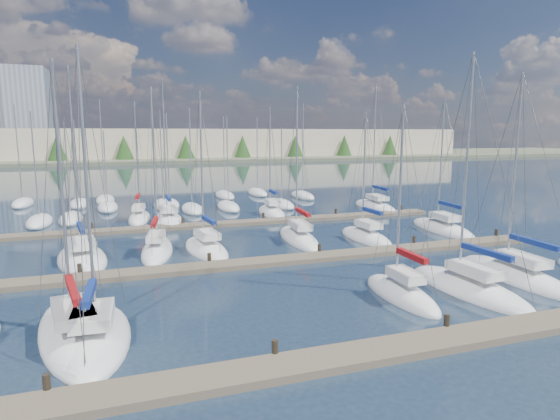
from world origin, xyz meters
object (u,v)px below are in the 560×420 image
object	(u,v)px
sailboat_j	(206,249)
sailboat_d	(401,294)
sailboat_i	(157,250)
sailboat_n	(140,218)
sailboat_r	(375,206)
sailboat_e	(468,288)
sailboat_k	(299,238)
sailboat_l	(366,237)
sailboat_o	(168,220)
sailboat_c	(95,338)
sailboat_h	(82,258)
sailboat_f	(516,276)
sailboat_b	(74,334)
sailboat_m	(442,228)
sailboat_p	(271,212)

from	to	relation	value
sailboat_j	sailboat_d	distance (m)	15.69
sailboat_j	sailboat_d	world-z (taller)	sailboat_j
sailboat_i	sailboat_n	world-z (taller)	sailboat_i
sailboat_i	sailboat_r	xyz separation A→B (m)	(25.96, 13.20, -0.01)
sailboat_j	sailboat_d	bearing A→B (deg)	-64.84
sailboat_e	sailboat_n	size ratio (longest dim) A/B	1.09
sailboat_k	sailboat_l	bearing A→B (deg)	-10.88
sailboat_o	sailboat_c	bearing A→B (deg)	-101.99
sailboat_e	sailboat_h	distance (m)	25.06
sailboat_o	sailboat_n	xyz separation A→B (m)	(-2.67, 1.93, 0.01)
sailboat_c	sailboat_r	world-z (taller)	sailboat_r
sailboat_f	sailboat_b	distance (m)	24.72
sailboat_j	sailboat_b	size ratio (longest dim) A/B	1.00
sailboat_f	sailboat_m	world-z (taller)	sailboat_f
sailboat_d	sailboat_l	distance (m)	13.96
sailboat_r	sailboat_o	bearing A→B (deg)	-174.16
sailboat_f	sailboat_e	bearing A→B (deg)	-165.19
sailboat_b	sailboat_n	size ratio (longest dim) A/B	0.99
sailboat_n	sailboat_o	bearing A→B (deg)	-28.39
sailboat_d	sailboat_e	distance (m)	4.15
sailboat_b	sailboat_l	xyz separation A→B (m)	(21.34, 12.72, 0.01)
sailboat_d	sailboat_h	size ratio (longest dim) A/B	0.79
sailboat_h	sailboat_o	bearing A→B (deg)	52.97
sailboat_b	sailboat_l	world-z (taller)	sailboat_b
sailboat_d	sailboat_l	size ratio (longest dim) A/B	0.98
sailboat_n	sailboat_m	bearing A→B (deg)	-21.53
sailboat_m	sailboat_r	world-z (taller)	sailboat_r
sailboat_h	sailboat_n	size ratio (longest dim) A/B	1.10
sailboat_f	sailboat_n	xyz separation A→B (m)	(-20.87, 27.62, 0.02)
sailboat_f	sailboat_c	bearing A→B (deg)	-174.54
sailboat_o	sailboat_c	xyz separation A→B (m)	(-5.63, -26.86, -0.01)
sailboat_k	sailboat_f	world-z (taller)	sailboat_k
sailboat_e	sailboat_b	size ratio (longest dim) A/B	1.10
sailboat_e	sailboat_b	bearing A→B (deg)	175.10
sailboat_f	sailboat_b	xyz separation A→B (m)	(-24.72, -0.35, -0.01)
sailboat_k	sailboat_o	size ratio (longest dim) A/B	0.90
sailboat_e	sailboat_r	xyz separation A→B (m)	(10.11, 27.49, 0.01)
sailboat_o	sailboat_p	world-z (taller)	sailboat_o
sailboat_l	sailboat_n	world-z (taller)	sailboat_n
sailboat_o	sailboat_i	size ratio (longest dim) A/B	1.15
sailboat_d	sailboat_f	xyz separation A→B (m)	(8.48, 0.62, -0.02)
sailboat_k	sailboat_r	bearing A→B (deg)	46.09
sailboat_j	sailboat_f	world-z (taller)	sailboat_f
sailboat_d	sailboat_p	distance (m)	27.41
sailboat_p	sailboat_n	size ratio (longest dim) A/B	0.96
sailboat_o	sailboat_b	distance (m)	26.85
sailboat_d	sailboat_o	bearing A→B (deg)	111.13
sailboat_f	sailboat_n	distance (m)	34.61
sailboat_n	sailboat_l	bearing A→B (deg)	-33.71
sailboat_c	sailboat_h	bearing A→B (deg)	98.32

